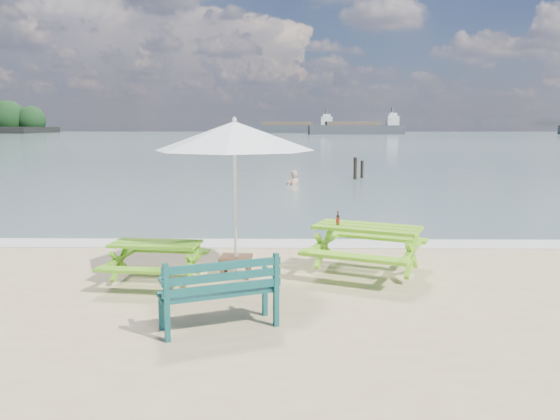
{
  "coord_description": "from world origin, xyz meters",
  "views": [
    {
      "loc": [
        0.56,
        -7.04,
        2.6
      ],
      "look_at": [
        0.43,
        3.0,
        1.0
      ],
      "focal_mm": 35.0,
      "sensor_mm": 36.0,
      "label": 1
    }
  ],
  "objects_px": {
    "picnic_table_left": "(156,263)",
    "picnic_table_right": "(367,251)",
    "side_table": "(236,266)",
    "beer_bottle": "(338,220)",
    "swimmer": "(293,190)",
    "park_bench": "(219,306)",
    "patio_umbrella": "(234,136)"
  },
  "relations": [
    {
      "from": "picnic_table_left",
      "to": "beer_bottle",
      "type": "bearing_deg",
      "value": 12.89
    },
    {
      "from": "picnic_table_right",
      "to": "patio_umbrella",
      "type": "bearing_deg",
      "value": -175.57
    },
    {
      "from": "picnic_table_left",
      "to": "picnic_table_right",
      "type": "xyz_separation_m",
      "value": [
        3.53,
        0.59,
        0.08
      ]
    },
    {
      "from": "park_bench",
      "to": "patio_umbrella",
      "type": "bearing_deg",
      "value": 90.11
    },
    {
      "from": "picnic_table_left",
      "to": "picnic_table_right",
      "type": "relative_size",
      "value": 0.69
    },
    {
      "from": "park_bench",
      "to": "swimmer",
      "type": "bearing_deg",
      "value": 86.09
    },
    {
      "from": "picnic_table_left",
      "to": "park_bench",
      "type": "height_order",
      "value": "park_bench"
    },
    {
      "from": "park_bench",
      "to": "patio_umbrella",
      "type": "xyz_separation_m",
      "value": [
        -0.0,
        2.39,
        2.11
      ]
    },
    {
      "from": "picnic_table_right",
      "to": "picnic_table_left",
      "type": "bearing_deg",
      "value": -170.49
    },
    {
      "from": "picnic_table_left",
      "to": "picnic_table_right",
      "type": "distance_m",
      "value": 3.58
    },
    {
      "from": "side_table",
      "to": "beer_bottle",
      "type": "distance_m",
      "value": 1.93
    },
    {
      "from": "side_table",
      "to": "park_bench",
      "type": "bearing_deg",
      "value": -89.89
    },
    {
      "from": "picnic_table_right",
      "to": "park_bench",
      "type": "height_order",
      "value": "park_bench"
    },
    {
      "from": "side_table",
      "to": "swimmer",
      "type": "height_order",
      "value": "swimmer"
    },
    {
      "from": "patio_umbrella",
      "to": "side_table",
      "type": "bearing_deg",
      "value": 0.0
    },
    {
      "from": "side_table",
      "to": "swimmer",
      "type": "xyz_separation_m",
      "value": [
        1.14,
        14.17,
        -0.43
      ]
    },
    {
      "from": "park_bench",
      "to": "swimmer",
      "type": "relative_size",
      "value": 0.91
    },
    {
      "from": "picnic_table_right",
      "to": "swimmer",
      "type": "bearing_deg",
      "value": 94.58
    },
    {
      "from": "beer_bottle",
      "to": "park_bench",
      "type": "bearing_deg",
      "value": -123.3
    },
    {
      "from": "picnic_table_right",
      "to": "park_bench",
      "type": "distance_m",
      "value": 3.42
    },
    {
      "from": "picnic_table_right",
      "to": "swimmer",
      "type": "distance_m",
      "value": 14.06
    },
    {
      "from": "picnic_table_right",
      "to": "beer_bottle",
      "type": "bearing_deg",
      "value": 168.36
    },
    {
      "from": "park_bench",
      "to": "beer_bottle",
      "type": "distance_m",
      "value": 3.26
    },
    {
      "from": "swimmer",
      "to": "beer_bottle",
      "type": "bearing_deg",
      "value": -87.44
    },
    {
      "from": "picnic_table_left",
      "to": "park_bench",
      "type": "xyz_separation_m",
      "value": [
        1.28,
        -1.98,
        -0.04
      ]
    },
    {
      "from": "side_table",
      "to": "beer_bottle",
      "type": "xyz_separation_m",
      "value": [
        1.76,
        0.28,
        0.75
      ]
    },
    {
      "from": "side_table",
      "to": "patio_umbrella",
      "type": "xyz_separation_m",
      "value": [
        0.0,
        0.0,
        2.21
      ]
    },
    {
      "from": "park_bench",
      "to": "picnic_table_right",
      "type": "bearing_deg",
      "value": 48.75
    },
    {
      "from": "picnic_table_left",
      "to": "patio_umbrella",
      "type": "height_order",
      "value": "patio_umbrella"
    },
    {
      "from": "picnic_table_right",
      "to": "park_bench",
      "type": "xyz_separation_m",
      "value": [
        -2.25,
        -2.57,
        -0.12
      ]
    },
    {
      "from": "patio_umbrella",
      "to": "beer_bottle",
      "type": "distance_m",
      "value": 2.3
    },
    {
      "from": "park_bench",
      "to": "beer_bottle",
      "type": "relative_size",
      "value": 6.41
    }
  ]
}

